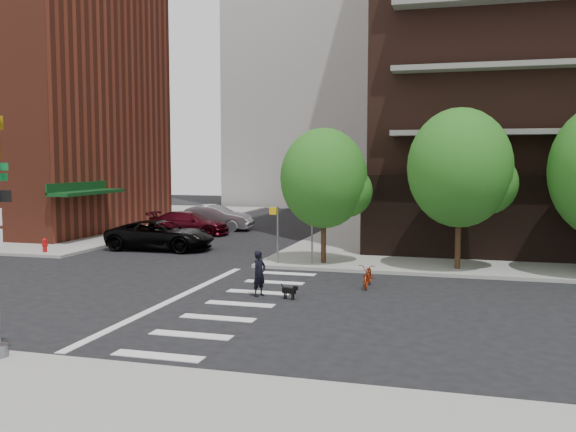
% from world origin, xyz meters
% --- Properties ---
extents(ground, '(120.00, 120.00, 0.00)m').
position_xyz_m(ground, '(0.00, 0.00, 0.00)').
color(ground, black).
rests_on(ground, ground).
extents(sidewalk_nw, '(31.00, 33.00, 0.15)m').
position_xyz_m(sidewalk_nw, '(-24.50, 23.50, 0.07)').
color(sidewalk_nw, gray).
rests_on(sidewalk_nw, ground).
extents(crosswalk, '(3.85, 13.00, 0.01)m').
position_xyz_m(crosswalk, '(2.21, -0.00, 0.01)').
color(crosswalk, silver).
rests_on(crosswalk, ground).
extents(tree_a, '(4.00, 4.00, 5.90)m').
position_xyz_m(tree_a, '(4.00, 8.50, 4.04)').
color(tree_a, '#301E11').
rests_on(tree_a, sidewalk_ne).
extents(tree_b, '(4.50, 4.50, 6.65)m').
position_xyz_m(tree_b, '(10.00, 8.50, 4.54)').
color(tree_b, '#301E11').
rests_on(tree_b, sidewalk_ne).
extents(pedestrian_signal, '(2.18, 0.67, 2.60)m').
position_xyz_m(pedestrian_signal, '(2.32, 7.92, 1.85)').
color(pedestrian_signal, slate).
rests_on(pedestrian_signal, sidewalk_ne).
extents(fire_hydrant, '(0.24, 0.24, 0.73)m').
position_xyz_m(fire_hydrant, '(-10.50, 7.80, 0.55)').
color(fire_hydrant, '#A50C0C').
rests_on(fire_hydrant, sidewalk_nw).
extents(parked_car_black, '(2.83, 5.88, 1.62)m').
position_xyz_m(parked_car_black, '(-5.62, 11.11, 0.81)').
color(parked_car_black, black).
rests_on(parked_car_black, ground).
extents(parked_car_maroon, '(2.54, 5.41, 1.53)m').
position_xyz_m(parked_car_maroon, '(-7.04, 17.88, 0.76)').
color(parked_car_maroon, '#440812').
rests_on(parked_car_maroon, ground).
extents(parked_car_silver, '(2.16, 5.38, 1.74)m').
position_xyz_m(parked_car_silver, '(-6.49, 20.92, 0.87)').
color(parked_car_silver, '#A1A2A9').
rests_on(parked_car_silver, ground).
extents(scooter, '(0.68, 1.80, 0.93)m').
position_xyz_m(scooter, '(6.76, 4.08, 0.47)').
color(scooter, maroon).
rests_on(scooter, ground).
extents(dog_walker, '(0.71, 0.59, 1.65)m').
position_xyz_m(dog_walker, '(3.23, 1.40, 0.82)').
color(dog_walker, black).
rests_on(dog_walker, ground).
extents(dog, '(0.60, 0.30, 0.50)m').
position_xyz_m(dog, '(4.43, 1.17, 0.31)').
color(dog, black).
rests_on(dog, ground).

